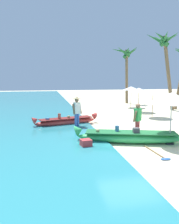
# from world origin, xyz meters

# --- Properties ---
(ground_plane) EXTENTS (80.00, 80.00, 0.00)m
(ground_plane) POSITION_xyz_m (0.00, 0.00, 0.00)
(ground_plane) COLOR beige
(boat_green_foreground) EXTENTS (4.74, 2.04, 0.77)m
(boat_green_foreground) POSITION_xyz_m (-0.07, -0.21, 0.26)
(boat_green_foreground) COLOR #38B760
(boat_green_foreground) RESTS_ON ground
(boat_red_midground) EXTENTS (3.90, 1.64, 0.73)m
(boat_red_midground) POSITION_xyz_m (-2.39, 3.96, 0.25)
(boat_red_midground) COLOR red
(boat_red_midground) RESTS_ON ground
(person_vendor_hatted) EXTENTS (0.58, 0.46, 1.73)m
(person_vendor_hatted) POSITION_xyz_m (-1.87, 3.18, 1.00)
(person_vendor_hatted) COLOR #3D5BA8
(person_vendor_hatted) RESTS_ON ground
(person_tourist_customer) EXTENTS (0.54, 0.51, 1.58)m
(person_tourist_customer) POSITION_xyz_m (0.54, 0.53, 0.89)
(person_tourist_customer) COLOR #B2383D
(person_tourist_customer) RESTS_ON ground
(patio_umbrella_large) EXTENTS (1.92, 1.92, 2.15)m
(patio_umbrella_large) POSITION_xyz_m (1.47, -0.70, 1.91)
(patio_umbrella_large) COLOR #B7B7BC
(patio_umbrella_large) RESTS_ON ground
(parasol_row_0) EXTENTS (1.60, 1.60, 1.91)m
(parasol_row_0) POSITION_xyz_m (3.72, 5.55, 1.75)
(parasol_row_0) COLOR #8E6B47
(parasol_row_0) RESTS_ON ground
(parasol_row_1) EXTENTS (1.60, 1.60, 1.91)m
(parasol_row_1) POSITION_xyz_m (3.77, 8.10, 1.75)
(parasol_row_1) COLOR #8E6B47
(parasol_row_1) RESTS_ON ground
(parasol_row_2) EXTENTS (1.60, 1.60, 1.91)m
(parasol_row_2) POSITION_xyz_m (4.15, 10.77, 1.75)
(parasol_row_2) COLOR #8E6B47
(parasol_row_2) RESTS_ON ground
(palm_tree_tall_inland) EXTENTS (2.83, 2.72, 5.87)m
(palm_tree_tall_inland) POSITION_xyz_m (4.92, 14.33, 4.79)
(palm_tree_tall_inland) COLOR brown
(palm_tree_tall_inland) RESTS_ON ground
(palm_tree_mid_cluster) EXTENTS (2.77, 2.88, 6.37)m
(palm_tree_mid_cluster) POSITION_xyz_m (6.05, 8.56, 5.16)
(palm_tree_mid_cluster) COLOR brown
(palm_tree_mid_cluster) RESTS_ON ground
(cooler_box) EXTENTS (0.47, 0.45, 0.35)m
(cooler_box) POSITION_xyz_m (-2.05, -0.59, 0.17)
(cooler_box) COLOR #C63838
(cooler_box) RESTS_ON ground
(paddle) EXTENTS (0.37, 1.68, 0.05)m
(paddle) POSITION_xyz_m (0.34, -1.88, 0.03)
(paddle) COLOR #8E6B47
(paddle) RESTS_ON ground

